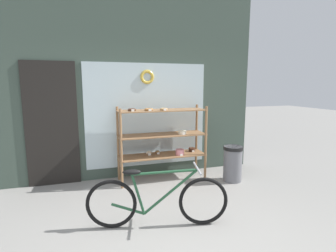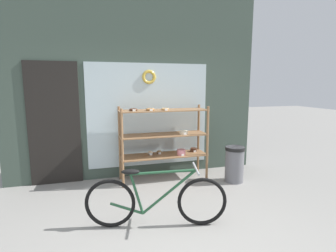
{
  "view_description": "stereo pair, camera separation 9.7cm",
  "coord_description": "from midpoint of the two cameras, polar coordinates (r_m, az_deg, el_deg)",
  "views": [
    {
      "loc": [
        -0.9,
        -2.35,
        1.72
      ],
      "look_at": [
        0.2,
        1.1,
        1.14
      ],
      "focal_mm": 28.0,
      "sensor_mm": 36.0,
      "label": 1
    },
    {
      "loc": [
        -0.81,
        -2.38,
        1.72
      ],
      "look_at": [
        0.2,
        1.1,
        1.14
      ],
      "focal_mm": 28.0,
      "sensor_mm": 36.0,
      "label": 2
    }
  ],
  "objects": [
    {
      "name": "storefront_facade",
      "position": [
        4.86,
        -8.11,
        10.2
      ],
      "size": [
        4.64,
        0.13,
        3.77
      ],
      "color": "#3D4C42",
      "rests_on": "ground_plane"
    },
    {
      "name": "trash_bin",
      "position": [
        4.84,
        13.35,
        -7.67
      ],
      "size": [
        0.34,
        0.34,
        0.63
      ],
      "color": "slate",
      "rests_on": "ground_plane"
    },
    {
      "name": "display_case",
      "position": [
        4.69,
        -1.66,
        -2.14
      ],
      "size": [
        1.56,
        0.46,
        1.33
      ],
      "color": "#8E6642",
      "rests_on": "ground_plane"
    },
    {
      "name": "ground_plane",
      "position": [
        3.05,
        2.03,
        -25.28
      ],
      "size": [
        30.0,
        30.0,
        0.0
      ],
      "primitive_type": "plane",
      "color": "gray"
    },
    {
      "name": "bicycle",
      "position": [
        3.29,
        -3.25,
        -15.89
      ],
      "size": [
        1.68,
        0.56,
        0.74
      ],
      "rotation": [
        0.0,
        0.0,
        -0.23
      ],
      "color": "black",
      "rests_on": "ground_plane"
    }
  ]
}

